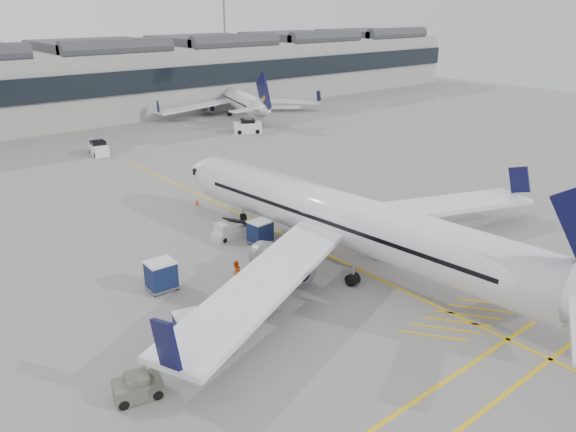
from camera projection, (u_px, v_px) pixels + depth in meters
ground at (263, 327)px, 33.36m from camera, size 220.00×220.00×0.00m
apron_markings at (286, 236)px, 46.53m from camera, size 0.25×60.00×0.01m
airliner_main at (357, 224)px, 40.23m from camera, size 37.71×41.35×10.99m
airliner_far at (238, 99)px, 97.43m from camera, size 28.20×31.26×8.55m
belt_loader at (232, 231)px, 46.17m from camera, size 4.22×1.55×1.72m
baggage_cart_a at (260, 231)px, 44.74m from camera, size 1.92×1.63×1.90m
baggage_cart_b at (161, 275)px, 37.39m from camera, size 2.02×1.69×2.05m
baggage_cart_c at (261, 300)px, 34.50m from camera, size 2.06×1.88×1.77m
baggage_cart_d at (188, 326)px, 31.83m from camera, size 1.84×1.63×1.67m
ramp_agent_a at (282, 255)px, 40.99m from camera, size 0.67×0.53×1.61m
ramp_agent_b at (236, 273)px, 38.20m from camera, size 1.06×1.01×1.73m
pushback_tug at (138, 387)px, 27.24m from camera, size 2.52×1.86×1.27m
safety_cone_nose at (197, 202)px, 53.63m from camera, size 0.41×0.41×0.56m
safety_cone_engine at (368, 236)px, 45.84m from camera, size 0.37×0.37×0.51m
service_van_mid at (99, 149)px, 71.17m from camera, size 2.16×3.72×1.82m
service_van_right at (248, 127)px, 83.35m from camera, size 4.49×3.66×2.06m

